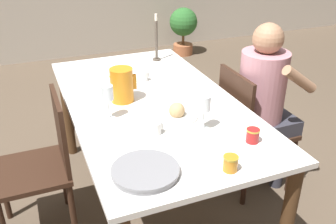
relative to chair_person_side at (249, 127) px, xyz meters
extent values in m
plane|color=brown|center=(-0.67, 0.07, -0.48)|extent=(20.00, 20.00, 0.00)
cube|color=white|center=(-0.67, 0.07, 0.27)|extent=(0.96, 1.76, 0.03)
cylinder|color=#472D19|center=(-0.25, -0.75, -0.11)|extent=(0.07, 0.07, 0.74)
cylinder|color=#472D19|center=(-1.09, 0.89, -0.11)|extent=(0.07, 0.07, 0.74)
cylinder|color=#472D19|center=(-0.25, 0.89, -0.11)|extent=(0.07, 0.07, 0.74)
cylinder|color=#331E14|center=(0.25, 0.18, -0.27)|extent=(0.04, 0.04, 0.43)
cylinder|color=#331E14|center=(0.25, -0.18, -0.27)|extent=(0.04, 0.04, 0.43)
cylinder|color=#331E14|center=(-0.12, 0.18, -0.27)|extent=(0.04, 0.04, 0.43)
cylinder|color=#331E14|center=(-0.12, -0.18, -0.27)|extent=(0.04, 0.04, 0.43)
cube|color=#331E14|center=(0.07, 0.00, -0.04)|extent=(0.42, 0.42, 0.03)
cube|color=#331E14|center=(-0.13, 0.00, 0.19)|extent=(0.03, 0.39, 0.43)
cylinder|color=#331E14|center=(-1.60, 0.26, -0.27)|extent=(0.04, 0.04, 0.43)
cylinder|color=#331E14|center=(-1.23, -0.11, -0.27)|extent=(0.04, 0.04, 0.43)
cylinder|color=#331E14|center=(-1.23, 0.26, -0.27)|extent=(0.04, 0.04, 0.43)
cube|color=#331E14|center=(-1.41, 0.08, -0.04)|extent=(0.42, 0.42, 0.03)
cube|color=#331E14|center=(-1.21, 0.08, 0.19)|extent=(0.03, 0.39, 0.43)
cylinder|color=#33333D|center=(0.21, 0.06, -0.25)|extent=(0.09, 0.09, 0.46)
cylinder|color=#33333D|center=(0.21, -0.10, -0.25)|extent=(0.09, 0.09, 0.46)
cube|color=#33333D|center=(0.14, -0.02, 0.02)|extent=(0.30, 0.34, 0.11)
cylinder|color=#B77A84|center=(0.05, -0.02, 0.30)|extent=(0.30, 0.30, 0.46)
sphere|color=#A37556|center=(0.05, -0.02, 0.61)|extent=(0.19, 0.19, 0.19)
cylinder|color=#A37556|center=(0.15, -0.23, 0.41)|extent=(0.25, 0.06, 0.20)
cylinder|color=orange|center=(-0.83, 0.13, 0.39)|extent=(0.14, 0.14, 0.20)
cube|color=orange|center=(-0.75, 0.13, 0.40)|extent=(0.02, 0.02, 0.09)
cone|color=orange|center=(-0.88, 0.13, 0.47)|extent=(0.04, 0.04, 0.04)
cylinder|color=white|center=(-0.96, -0.05, 0.29)|extent=(0.06, 0.06, 0.00)
cylinder|color=white|center=(-0.96, -0.05, 0.35)|extent=(0.01, 0.01, 0.11)
cylinder|color=white|center=(-0.96, -0.05, 0.44)|extent=(0.06, 0.06, 0.08)
cylinder|color=white|center=(-0.54, -0.35, 0.29)|extent=(0.06, 0.06, 0.00)
cylinder|color=white|center=(-0.54, -0.35, 0.34)|extent=(0.01, 0.01, 0.10)
cylinder|color=white|center=(-0.54, -0.35, 0.44)|extent=(0.06, 0.06, 0.08)
cylinder|color=gold|center=(-0.54, -0.35, 0.42)|extent=(0.05, 0.05, 0.04)
cylinder|color=white|center=(-0.79, -0.31, 0.29)|extent=(0.12, 0.12, 0.01)
cylinder|color=white|center=(-0.79, -0.31, 0.33)|extent=(0.07, 0.07, 0.06)
cube|color=white|center=(-0.75, -0.31, 0.33)|extent=(0.01, 0.01, 0.03)
cylinder|color=white|center=(-0.62, 0.37, 0.29)|extent=(0.12, 0.12, 0.01)
cylinder|color=white|center=(-0.62, 0.37, 0.33)|extent=(0.07, 0.07, 0.06)
cube|color=white|center=(-0.58, 0.37, 0.33)|extent=(0.01, 0.01, 0.03)
cylinder|color=gray|center=(-0.94, -0.60, 0.30)|extent=(0.29, 0.29, 0.02)
cylinder|color=gray|center=(-0.94, -0.60, 0.31)|extent=(0.29, 0.29, 0.01)
cylinder|color=white|center=(-0.61, -0.18, 0.29)|extent=(0.23, 0.23, 0.01)
sphere|color=tan|center=(-0.61, -0.18, 0.33)|extent=(0.09, 0.09, 0.09)
cylinder|color=#C67A1E|center=(-0.59, -0.71, 0.32)|extent=(0.06, 0.06, 0.07)
cylinder|color=gold|center=(-0.59, -0.71, 0.35)|extent=(0.07, 0.07, 0.01)
cylinder|color=#A81E1E|center=(-0.37, -0.55, 0.32)|extent=(0.06, 0.06, 0.07)
cylinder|color=gold|center=(-0.37, -0.55, 0.35)|extent=(0.07, 0.07, 0.01)
cylinder|color=#4C4238|center=(-0.39, 0.73, 0.30)|extent=(0.06, 0.06, 0.01)
cylinder|color=#4C4238|center=(-0.39, 0.73, 0.45)|extent=(0.02, 0.02, 0.29)
cylinder|color=beige|center=(-0.39, 0.73, 0.62)|extent=(0.02, 0.02, 0.05)
cylinder|color=#A8603D|center=(0.80, 2.87, -0.41)|extent=(0.28, 0.28, 0.14)
cylinder|color=brown|center=(0.80, 2.87, -0.26)|extent=(0.04, 0.04, 0.15)
sphere|color=#2D6B2D|center=(0.80, 2.87, -0.02)|extent=(0.39, 0.39, 0.39)
camera|label=1|loc=(-1.33, -1.84, 1.26)|focal=40.00mm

